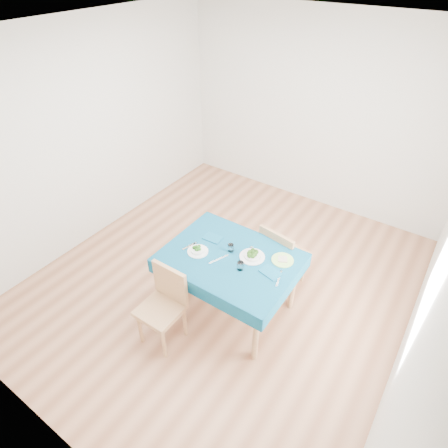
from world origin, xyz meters
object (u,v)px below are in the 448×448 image
Objects in this scene: chair_far at (285,247)px; bowl_far at (252,254)px; table at (230,283)px; chair_near at (160,305)px; side_plate at (283,260)px; bowl_near at (198,249)px.

bowl_far is (-0.10, -0.57, 0.25)m from chair_far.
chair_near reaches higher than table.
chair_far is 4.27× the size of bowl_far.
chair_far is 0.63m from bowl_far.
chair_near is 3.89× the size of bowl_far.
table is 0.47m from bowl_far.
chair_near reaches higher than bowl_far.
table is 5.97× the size of side_plate.
chair_near is at bearing 75.23° from chair_far.
chair_far reaches higher than chair_near.
bowl_near is at bearing -158.66° from table.
chair_far is 5.09× the size of bowl_near.
chair_near is at bearing -115.22° from table.
chair_near is at bearing -129.48° from side_plate.
bowl_far is (0.50, 0.24, 0.01)m from bowl_near.
chair_far reaches higher than side_plate.
bowl_far is at bearing 26.09° from bowl_near.
bowl_far is at bearing 88.90° from chair_far.
chair_near is 1.53m from chair_far.
bowl_near is 0.97× the size of side_plate.
chair_far is (0.62, 1.40, 0.05)m from chair_near.
side_plate is (0.79, 0.96, 0.27)m from chair_near.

